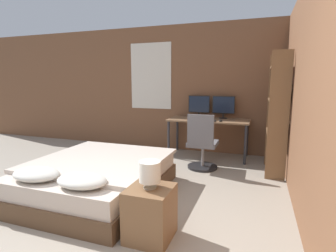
# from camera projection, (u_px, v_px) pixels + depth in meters

# --- Properties ---
(wall_back) EXTENTS (12.00, 0.08, 2.70)m
(wall_back) POSITION_uv_depth(u_px,v_px,m) (192.00, 89.00, 5.64)
(wall_back) COLOR brown
(wall_back) RESTS_ON ground_plane
(wall_side_right) EXTENTS (0.06, 12.00, 2.70)m
(wall_side_right) POSITION_uv_depth(u_px,v_px,m) (310.00, 97.00, 2.62)
(wall_side_right) COLOR brown
(wall_side_right) RESTS_ON ground_plane
(bed) EXTENTS (1.62, 1.92, 0.55)m
(bed) POSITION_uv_depth(u_px,v_px,m) (97.00, 177.00, 3.48)
(bed) COLOR brown
(bed) RESTS_ON ground_plane
(nightstand) EXTENTS (0.41, 0.43, 0.51)m
(nightstand) POSITION_uv_depth(u_px,v_px,m) (150.00, 213.00, 2.50)
(nightstand) COLOR brown
(nightstand) RESTS_ON ground_plane
(bedside_lamp) EXTENTS (0.20, 0.20, 0.26)m
(bedside_lamp) POSITION_uv_depth(u_px,v_px,m) (150.00, 172.00, 2.43)
(bedside_lamp) COLOR gray
(bedside_lamp) RESTS_ON nightstand
(desk) EXTENTS (1.58, 0.69, 0.76)m
(desk) POSITION_uv_depth(u_px,v_px,m) (208.00, 124.00, 5.22)
(desk) COLOR #846042
(desk) RESTS_ON ground_plane
(monitor_left) EXTENTS (0.45, 0.16, 0.45)m
(monitor_left) POSITION_uv_depth(u_px,v_px,m) (199.00, 105.00, 5.47)
(monitor_left) COLOR black
(monitor_left) RESTS_ON desk
(monitor_right) EXTENTS (0.45, 0.16, 0.45)m
(monitor_right) POSITION_uv_depth(u_px,v_px,m) (223.00, 106.00, 5.31)
(monitor_right) COLOR black
(monitor_right) RESTS_ON desk
(keyboard) EXTENTS (0.36, 0.13, 0.02)m
(keyboard) POSITION_uv_depth(u_px,v_px,m) (206.00, 121.00, 4.98)
(keyboard) COLOR black
(keyboard) RESTS_ON desk
(computer_mouse) EXTENTS (0.07, 0.05, 0.04)m
(computer_mouse) POSITION_uv_depth(u_px,v_px,m) (221.00, 121.00, 4.89)
(computer_mouse) COLOR black
(computer_mouse) RESTS_ON desk
(office_chair) EXTENTS (0.52, 0.52, 0.97)m
(office_chair) POSITION_uv_depth(u_px,v_px,m) (202.00, 147.00, 4.50)
(office_chair) COLOR black
(office_chair) RESTS_ON ground_plane
(bookshelf) EXTENTS (0.29, 0.77, 1.96)m
(bookshelf) POSITION_uv_depth(u_px,v_px,m) (278.00, 108.00, 4.16)
(bookshelf) COLOR brown
(bookshelf) RESTS_ON ground_plane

